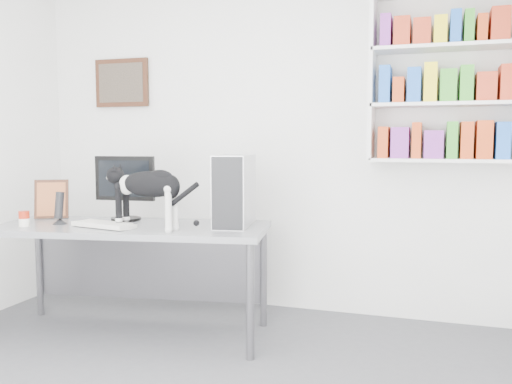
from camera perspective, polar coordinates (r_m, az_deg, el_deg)
room at (r=2.66m, az=-12.32°, el=4.40°), size 4.01×4.01×2.70m
bookshelf at (r=4.17m, az=19.11°, el=11.46°), size 1.03×0.28×1.24m
wall_art at (r=5.04m, az=-13.95°, el=11.08°), size 0.52×0.04×0.42m
desk at (r=4.01m, az=-12.87°, el=-9.04°), size 2.01×1.05×0.80m
monitor at (r=4.15m, az=-13.59°, el=0.45°), size 0.48×0.27×0.49m
keyboard at (r=3.88m, az=-15.70°, el=-3.34°), size 0.48×0.26×0.03m
pc_tower at (r=3.80m, az=-2.27°, el=0.19°), size 0.29×0.52×0.50m
speaker at (r=4.11m, az=-20.00°, el=-1.52°), size 0.12×0.12×0.24m
leaning_print at (r=4.43m, az=-20.72°, el=-0.63°), size 0.27×0.21×0.31m
soup_can at (r=4.10m, az=-23.21°, el=-2.60°), size 0.08×0.08×0.11m
cat at (r=3.70m, az=-11.26°, el=-0.72°), size 0.68×0.27×0.41m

